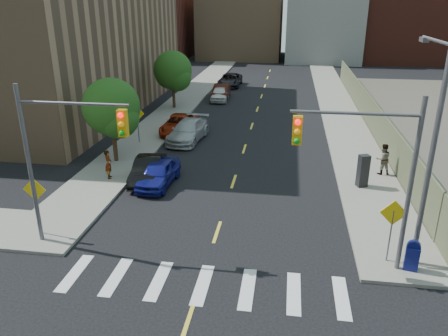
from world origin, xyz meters
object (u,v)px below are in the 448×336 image
(parked_car_blue, at_px, (159,173))
(pedestrian_east, at_px, (383,159))
(parked_car_black, at_px, (148,170))
(parked_car_silver, at_px, (188,131))
(pedestrian_west, at_px, (108,164))
(parked_car_maroon, at_px, (221,92))
(mailbox, at_px, (412,256))
(parked_car_red, at_px, (179,124))
(parked_car_white, at_px, (220,94))
(parked_car_grey, at_px, (230,80))
(payphone, at_px, (363,171))

(parked_car_blue, xyz_separation_m, pedestrian_east, (12.90, 3.26, 0.38))
(parked_car_black, bearing_deg, parked_car_silver, 81.04)
(pedestrian_west, bearing_deg, parked_car_blue, -112.90)
(parked_car_maroon, distance_m, pedestrian_west, 23.26)
(mailbox, bearing_deg, parked_car_red, 141.45)
(parked_car_maroon, bearing_deg, pedestrian_west, -98.26)
(parked_car_white, distance_m, pedestrian_west, 22.32)
(parked_car_black, relative_size, parked_car_white, 1.00)
(parked_car_silver, bearing_deg, parked_car_red, 127.18)
(mailbox, xyz_separation_m, pedestrian_west, (-15.27, 7.13, 0.24))
(parked_car_blue, xyz_separation_m, parked_car_red, (-1.30, 10.21, 0.01))
(parked_car_silver, bearing_deg, pedestrian_west, -103.83)
(pedestrian_west, xyz_separation_m, pedestrian_east, (15.97, 3.02, 0.09))
(parked_car_white, height_order, parked_car_grey, parked_car_grey)
(parked_car_white, distance_m, parked_car_maroon, 0.95)
(parked_car_silver, xyz_separation_m, pedestrian_east, (13.09, -5.15, 0.33))
(parked_car_silver, bearing_deg, pedestrian_east, -15.93)
(parked_car_maroon, bearing_deg, parked_car_grey, 89.34)
(parked_car_silver, relative_size, mailbox, 4.17)
(parked_car_silver, height_order, pedestrian_west, pedestrian_west)
(parked_car_blue, height_order, parked_car_black, parked_car_blue)
(mailbox, bearing_deg, pedestrian_west, 168.14)
(parked_car_blue, xyz_separation_m, payphone, (11.46, 1.17, 0.36))
(parked_car_red, xyz_separation_m, parked_car_grey, (1.30, 20.24, 0.04))
(parked_car_blue, xyz_separation_m, parked_car_silver, (-0.20, 8.42, 0.05))
(parked_car_grey, relative_size, mailbox, 4.31)
(parked_car_silver, xyz_separation_m, payphone, (11.65, -7.24, 0.31))
(parked_car_blue, xyz_separation_m, parked_car_maroon, (0.00, 23.29, 0.03))
(parked_car_maroon, relative_size, payphone, 2.43)
(parked_car_red, bearing_deg, parked_car_white, 83.31)
(parked_car_blue, relative_size, parked_car_silver, 0.79)
(parked_car_black, relative_size, pedestrian_east, 2.24)
(parked_car_silver, xyz_separation_m, parked_car_white, (0.20, 13.93, -0.05))
(parked_car_blue, xyz_separation_m, pedestrian_west, (-3.07, 0.24, 0.29))
(parked_car_grey, bearing_deg, pedestrian_east, -64.27)
(payphone, bearing_deg, parked_car_silver, 127.83)
(parked_car_black, bearing_deg, pedestrian_east, 6.77)
(payphone, bearing_deg, parked_car_maroon, 97.07)
(parked_car_silver, distance_m, mailbox, 19.69)
(payphone, bearing_deg, parked_car_grey, 91.06)
(parked_car_maroon, bearing_deg, payphone, -63.28)
(parked_car_blue, bearing_deg, payphone, 9.18)
(parked_car_red, xyz_separation_m, parked_car_maroon, (1.30, 13.08, 0.02))
(parked_car_blue, relative_size, parked_car_black, 0.99)
(parked_car_blue, relative_size, parked_car_red, 0.81)
(parked_car_black, xyz_separation_m, pedestrian_west, (-2.29, -0.25, 0.31))
(parked_car_blue, height_order, parked_car_white, parked_car_white)
(parked_car_white, relative_size, mailbox, 3.33)
(mailbox, bearing_deg, parked_car_black, 163.56)
(parked_car_silver, relative_size, parked_car_maroon, 1.17)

